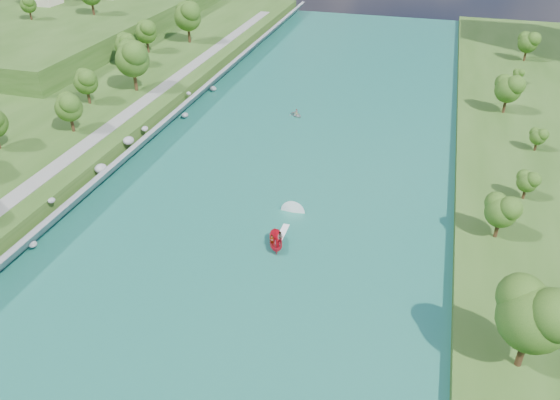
% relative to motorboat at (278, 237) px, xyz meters
% --- Properties ---
extents(ground, '(260.00, 260.00, 0.00)m').
position_rel_motorboat_xyz_m(ground, '(-4.80, -5.86, -0.86)').
color(ground, '#2D5119').
rests_on(ground, ground).
extents(river_water, '(55.00, 240.00, 0.10)m').
position_rel_motorboat_xyz_m(river_water, '(-4.80, 14.14, -0.81)').
color(river_water, '#1B675C').
rests_on(river_water, ground).
extents(berm_west, '(45.00, 240.00, 3.50)m').
position_rel_motorboat_xyz_m(berm_west, '(-54.80, 14.14, 0.89)').
color(berm_west, '#2D5119').
rests_on(berm_west, ground).
extents(ridge_west, '(60.00, 120.00, 9.00)m').
position_rel_motorboat_xyz_m(ridge_west, '(-87.30, 89.14, 3.64)').
color(ridge_west, '#2D5119').
rests_on(ridge_west, ground).
extents(riprap_bank, '(4.00, 236.00, 4.52)m').
position_rel_motorboat_xyz_m(riprap_bank, '(-30.65, 12.68, 0.95)').
color(riprap_bank, slate).
rests_on(riprap_bank, ground).
extents(riverside_path, '(3.00, 200.00, 0.10)m').
position_rel_motorboat_xyz_m(riverside_path, '(-37.30, 14.14, 2.69)').
color(riverside_path, gray).
rests_on(riverside_path, berm_west).
extents(trees_east, '(15.69, 142.40, 11.81)m').
position_rel_motorboat_xyz_m(trees_east, '(30.97, 2.00, 5.52)').
color(trees_east, '#264D14').
rests_on(trees_east, berm_east).
extents(motorboat, '(3.60, 19.17, 2.14)m').
position_rel_motorboat_xyz_m(motorboat, '(0.00, 0.00, 0.00)').
color(motorboat, red).
rests_on(motorboat, river_water).
extents(raft, '(3.64, 3.62, 1.49)m').
position_rel_motorboat_xyz_m(raft, '(-8.48, 42.51, -0.41)').
color(raft, '#92969A').
rests_on(raft, river_water).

